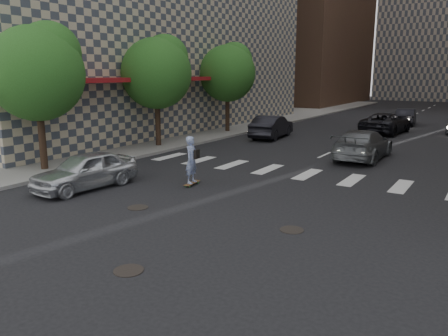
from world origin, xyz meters
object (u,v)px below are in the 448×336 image
object	(u,v)px
tree_a	(39,69)
skateboarder	(192,160)
tree_c	(229,71)
traffic_car_a	(272,127)
traffic_car_e	(406,117)
silver_sedan	(85,170)
tree_b	(158,70)
traffic_car_c	(386,123)
traffic_car_b	(363,144)

from	to	relation	value
tree_a	skateboarder	world-z (taller)	tree_a
skateboarder	tree_c	bearing A→B (deg)	108.14
traffic_car_a	traffic_car_e	size ratio (longest dim) A/B	1.11
tree_a	skateboarder	xyz separation A→B (m)	(7.20, 1.51, -3.59)
traffic_car_e	silver_sedan	bearing A→B (deg)	71.51
tree_c	skateboarder	bearing A→B (deg)	-63.57
tree_b	traffic_car_c	world-z (taller)	tree_b
traffic_car_b	tree_b	bearing A→B (deg)	13.78
silver_sedan	traffic_car_c	xyz separation A→B (m)	(6.26, 23.28, 0.04)
tree_b	skateboarder	distance (m)	10.34
traffic_car_a	tree_a	bearing A→B (deg)	68.67
skateboarder	traffic_car_c	size ratio (longest dim) A/B	0.36
skateboarder	traffic_car_b	distance (m)	10.31
traffic_car_a	silver_sedan	bearing A→B (deg)	83.24
silver_sedan	traffic_car_a	world-z (taller)	traffic_car_a
tree_b	traffic_car_c	xyz separation A→B (m)	(10.22, 14.14, -3.88)
tree_c	traffic_car_b	bearing A→B (deg)	-24.01
traffic_car_b	skateboarder	bearing A→B (deg)	65.00
tree_c	traffic_car_b	world-z (taller)	tree_c
silver_sedan	skateboarder	bearing A→B (deg)	44.37
tree_a	skateboarder	size ratio (longest dim) A/B	3.28
tree_b	traffic_car_a	world-z (taller)	tree_b
tree_a	traffic_car_e	world-z (taller)	tree_a
tree_b	silver_sedan	xyz separation A→B (m)	(3.95, -9.14, -3.92)
silver_sedan	traffic_car_e	size ratio (longest dim) A/B	0.99
silver_sedan	traffic_car_b	distance (m)	14.19
tree_a	tree_b	world-z (taller)	same
tree_c	skateboarder	size ratio (longest dim) A/B	3.28
traffic_car_c	traffic_car_e	size ratio (longest dim) A/B	1.29
skateboarder	traffic_car_b	size ratio (longest dim) A/B	0.37
tree_c	silver_sedan	size ratio (longest dim) A/B	1.54
traffic_car_a	traffic_car_e	distance (m)	15.08
traffic_car_a	traffic_car_b	distance (m)	8.68
tree_a	silver_sedan	world-z (taller)	tree_a
tree_a	traffic_car_a	world-z (taller)	tree_a
tree_c	skateboarder	distance (m)	16.57
traffic_car_c	skateboarder	bearing A→B (deg)	86.59
tree_c	silver_sedan	world-z (taller)	tree_c
tree_a	tree_c	size ratio (longest dim) A/B	1.00
tree_a	traffic_car_a	distance (m)	16.20
traffic_car_a	traffic_car_c	bearing A→B (deg)	-138.34
traffic_car_b	traffic_car_c	distance (m)	11.35
tree_a	traffic_car_b	distance (m)	16.31
tree_b	tree_c	world-z (taller)	same
tree_b	traffic_car_b	bearing A→B (deg)	13.95
traffic_car_a	traffic_car_b	xyz separation A→B (m)	(7.51, -4.35, -0.01)
silver_sedan	traffic_car_e	world-z (taller)	silver_sedan
tree_b	skateboarder	xyz separation A→B (m)	(7.20, -6.49, -3.59)
tree_b	traffic_car_a	size ratio (longest dim) A/B	1.37
silver_sedan	traffic_car_b	xyz separation A→B (m)	(7.58, 12.00, 0.05)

